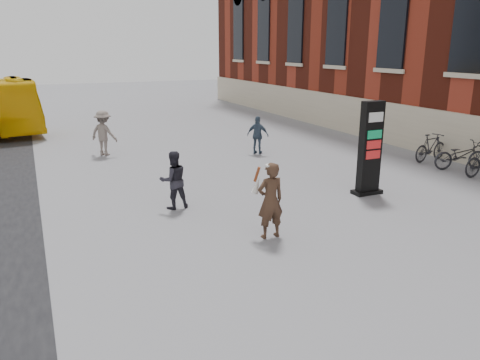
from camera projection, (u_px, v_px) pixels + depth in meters
name	position (u px, v px, depth m)	size (l,w,h in m)	color
ground	(290.00, 241.00, 10.38)	(100.00, 100.00, 0.00)	#9E9EA3
info_pylon	(370.00, 149.00, 13.36)	(0.86, 0.43, 2.70)	black
woman	(270.00, 199.00, 10.36)	(0.66, 0.59, 1.74)	#43291E
pedestrian_a	(174.00, 180.00, 12.29)	(0.75, 0.59, 1.55)	#26252D
pedestrian_b	(104.00, 133.00, 18.35)	(1.14, 0.66, 1.77)	slate
pedestrian_c	(258.00, 135.00, 18.63)	(0.89, 0.37, 1.51)	#3D4F62
bike_6	(461.00, 155.00, 16.31)	(0.67, 1.92, 1.01)	#26262B
bike_7	(431.00, 147.00, 17.50)	(0.49, 1.74, 1.04)	#26262B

